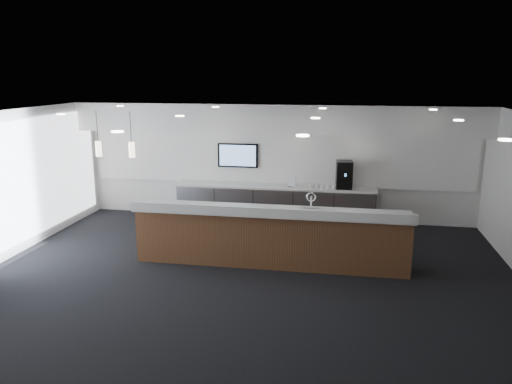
# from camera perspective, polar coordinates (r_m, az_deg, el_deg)

# --- Properties ---
(ground) EXTENTS (10.00, 10.00, 0.00)m
(ground) POSITION_cam_1_polar(r_m,az_deg,el_deg) (9.46, -1.07, -9.66)
(ground) COLOR black
(ground) RESTS_ON ground
(ceiling) EXTENTS (10.00, 8.00, 0.02)m
(ceiling) POSITION_cam_1_polar(r_m,az_deg,el_deg) (8.73, -1.15, 8.77)
(ceiling) COLOR black
(ceiling) RESTS_ON back_wall
(back_wall) EXTENTS (10.00, 0.02, 3.00)m
(back_wall) POSITION_cam_1_polar(r_m,az_deg,el_deg) (12.84, 2.38, 3.48)
(back_wall) COLOR white
(back_wall) RESTS_ON ground
(soffit_bulkhead) EXTENTS (10.00, 0.90, 0.70)m
(soffit_bulkhead) POSITION_cam_1_polar(r_m,az_deg,el_deg) (12.25, 2.14, 8.43)
(soffit_bulkhead) COLOR white
(soffit_bulkhead) RESTS_ON back_wall
(alcove_panel) EXTENTS (9.80, 0.06, 1.40)m
(alcove_panel) POSITION_cam_1_polar(r_m,az_deg,el_deg) (12.80, 2.37, 3.90)
(alcove_panel) COLOR white
(alcove_panel) RESTS_ON back_wall
(window_blinds_wall) EXTENTS (0.04, 7.36, 2.55)m
(window_blinds_wall) POSITION_cam_1_polar(r_m,az_deg,el_deg) (11.05, -27.22, 0.38)
(window_blinds_wall) COLOR silver
(window_blinds_wall) RESTS_ON left_wall
(back_credenza) EXTENTS (5.06, 0.66, 0.95)m
(back_credenza) POSITION_cam_1_polar(r_m,az_deg,el_deg) (12.71, 2.12, -1.34)
(back_credenza) COLOR gray
(back_credenza) RESTS_ON ground
(wall_tv) EXTENTS (1.05, 0.08, 0.62)m
(wall_tv) POSITION_cam_1_polar(r_m,az_deg,el_deg) (12.90, -2.09, 4.20)
(wall_tv) COLOR black
(wall_tv) RESTS_ON back_wall
(pendant_left) EXTENTS (0.12, 0.12, 0.30)m
(pendant_left) POSITION_cam_1_polar(r_m,az_deg,el_deg) (10.30, -13.49, 4.90)
(pendant_left) COLOR beige
(pendant_left) RESTS_ON ceiling
(pendant_right) EXTENTS (0.12, 0.12, 0.30)m
(pendant_right) POSITION_cam_1_polar(r_m,az_deg,el_deg) (10.60, -16.97, 4.92)
(pendant_right) COLOR beige
(pendant_right) RESTS_ON ceiling
(ceiling_can_lights) EXTENTS (7.00, 5.00, 0.02)m
(ceiling_can_lights) POSITION_cam_1_polar(r_m,az_deg,el_deg) (8.74, -1.15, 8.57)
(ceiling_can_lights) COLOR white
(ceiling_can_lights) RESTS_ON ceiling
(service_counter) EXTENTS (5.42, 0.90, 1.49)m
(service_counter) POSITION_cam_1_polar(r_m,az_deg,el_deg) (9.90, 1.68, -5.05)
(service_counter) COLOR #54321C
(service_counter) RESTS_ON ground
(coffee_machine) EXTENTS (0.42, 0.53, 0.68)m
(coffee_machine) POSITION_cam_1_polar(r_m,az_deg,el_deg) (12.44, 10.03, 1.96)
(coffee_machine) COLOR black
(coffee_machine) RESTS_ON back_credenza
(info_sign_left) EXTENTS (0.16, 0.07, 0.23)m
(info_sign_left) POSITION_cam_1_polar(r_m,az_deg,el_deg) (12.46, 4.00, 1.12)
(info_sign_left) COLOR silver
(info_sign_left) RESTS_ON back_credenza
(info_sign_right) EXTENTS (0.20, 0.09, 0.27)m
(info_sign_right) POSITION_cam_1_polar(r_m,az_deg,el_deg) (12.45, 4.09, 1.20)
(info_sign_right) COLOR silver
(info_sign_right) RESTS_ON back_credenza
(cup_0) EXTENTS (0.09, 0.09, 0.09)m
(cup_0) POSITION_cam_1_polar(r_m,az_deg,el_deg) (12.37, 10.22, 0.51)
(cup_0) COLOR white
(cup_0) RESTS_ON back_credenza
(cup_1) EXTENTS (0.13, 0.13, 0.09)m
(cup_1) POSITION_cam_1_polar(r_m,az_deg,el_deg) (12.37, 9.57, 0.53)
(cup_1) COLOR white
(cup_1) RESTS_ON back_credenza
(cup_2) EXTENTS (0.12, 0.12, 0.09)m
(cup_2) POSITION_cam_1_polar(r_m,az_deg,el_deg) (12.37, 8.92, 0.56)
(cup_2) COLOR white
(cup_2) RESTS_ON back_credenza
(cup_3) EXTENTS (0.12, 0.12, 0.09)m
(cup_3) POSITION_cam_1_polar(r_m,az_deg,el_deg) (12.37, 8.27, 0.59)
(cup_3) COLOR white
(cup_3) RESTS_ON back_credenza
(cup_4) EXTENTS (0.13, 0.13, 0.09)m
(cup_4) POSITION_cam_1_polar(r_m,az_deg,el_deg) (12.38, 7.63, 0.61)
(cup_4) COLOR white
(cup_4) RESTS_ON back_credenza
(cup_5) EXTENTS (0.10, 0.10, 0.09)m
(cup_5) POSITION_cam_1_polar(r_m,az_deg,el_deg) (12.38, 6.98, 0.64)
(cup_5) COLOR white
(cup_5) RESTS_ON back_credenza
(cup_6) EXTENTS (0.13, 0.13, 0.09)m
(cup_6) POSITION_cam_1_polar(r_m,az_deg,el_deg) (12.39, 6.33, 0.66)
(cup_6) COLOR white
(cup_6) RESTS_ON back_credenza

